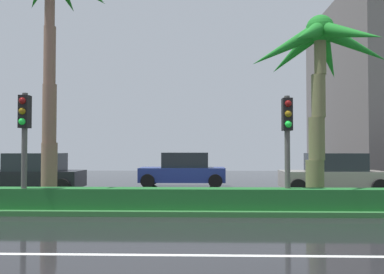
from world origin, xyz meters
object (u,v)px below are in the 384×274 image
at_px(palm_tree_mid_left, 50,3).
at_px(traffic_signal_median_left, 24,129).
at_px(traffic_signal_median_right, 287,131).
at_px(car_in_traffic_second, 183,170).
at_px(palm_tree_centre_left, 319,60).
at_px(car_in_traffic_third, 333,174).
at_px(car_in_traffic_leading, 33,174).

relative_size(palm_tree_mid_left, traffic_signal_median_left, 2.47).
distance_m(traffic_signal_median_right, car_in_traffic_second, 9.44).
bearing_deg(traffic_signal_median_right, traffic_signal_median_left, -177.71).
relative_size(palm_tree_centre_left, car_in_traffic_second, 1.42).
bearing_deg(car_in_traffic_third, car_in_traffic_second, -24.45).
relative_size(car_in_traffic_second, car_in_traffic_third, 1.00).
relative_size(palm_tree_mid_left, palm_tree_centre_left, 1.37).
bearing_deg(traffic_signal_median_left, car_in_traffic_second, 64.77).
relative_size(traffic_signal_median_right, car_in_traffic_second, 0.77).
bearing_deg(traffic_signal_median_right, car_in_traffic_second, 112.12).
bearing_deg(car_in_traffic_leading, car_in_traffic_second, -153.64).
xyz_separation_m(traffic_signal_median_left, car_in_traffic_third, (10.80, 5.92, -1.66)).
bearing_deg(traffic_signal_median_right, car_in_traffic_leading, 151.13).
distance_m(palm_tree_centre_left, car_in_traffic_third, 6.17).
height_order(palm_tree_centre_left, traffic_signal_median_right, palm_tree_centre_left).
bearing_deg(car_in_traffic_third, traffic_signal_median_right, 61.16).
xyz_separation_m(palm_tree_mid_left, car_in_traffic_leading, (-2.22, 4.00, -6.04)).
height_order(palm_tree_mid_left, car_in_traffic_third, palm_tree_mid_left).
distance_m(car_in_traffic_second, car_in_traffic_third, 7.24).
bearing_deg(car_in_traffic_second, traffic_signal_median_left, 64.77).
bearing_deg(palm_tree_centre_left, palm_tree_mid_left, 178.62).
relative_size(palm_tree_centre_left, car_in_traffic_third, 1.42).
relative_size(traffic_signal_median_left, car_in_traffic_third, 0.79).
bearing_deg(car_in_traffic_second, palm_tree_centre_left, 123.02).
relative_size(car_in_traffic_leading, car_in_traffic_second, 1.00).
xyz_separation_m(palm_tree_mid_left, palm_tree_centre_left, (8.96, -0.22, -2.08)).
bearing_deg(car_in_traffic_second, car_in_traffic_leading, 26.36).
distance_m(palm_tree_centre_left, car_in_traffic_leading, 12.59).
height_order(palm_tree_centre_left, car_in_traffic_leading, palm_tree_centre_left).
bearing_deg(palm_tree_centre_left, traffic_signal_median_left, -170.29).
relative_size(palm_tree_mid_left, car_in_traffic_third, 1.95).
xyz_separation_m(palm_tree_centre_left, traffic_signal_median_left, (-9.00, -1.54, -2.30)).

